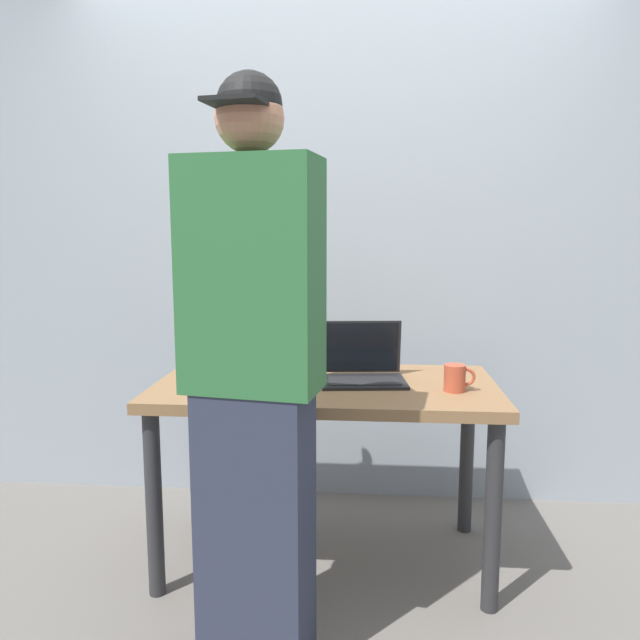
% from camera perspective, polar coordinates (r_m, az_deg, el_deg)
% --- Properties ---
extents(ground_plane, '(8.00, 8.00, 0.00)m').
position_cam_1_polar(ground_plane, '(2.72, 0.51, -21.34)').
color(ground_plane, slate).
rests_on(ground_plane, ground).
extents(desk, '(1.34, 0.71, 0.75)m').
position_cam_1_polar(desk, '(2.46, 0.53, -8.06)').
color(desk, olive).
rests_on(desk, ground).
extents(laptop, '(0.36, 0.29, 0.23)m').
position_cam_1_polar(laptop, '(2.47, 3.96, -4.43)').
color(laptop, black).
rests_on(laptop, desk).
extents(beer_bottle_brown, '(0.08, 0.08, 0.33)m').
position_cam_1_polar(beer_bottle_brown, '(2.64, -3.86, -1.81)').
color(beer_bottle_brown, '#1E5123').
rests_on(beer_bottle_brown, desk).
extents(beer_bottle_green, '(0.06, 0.06, 0.30)m').
position_cam_1_polar(beer_bottle_green, '(2.50, -3.46, -2.73)').
color(beer_bottle_green, '#472B14').
rests_on(beer_bottle_green, desk).
extents(beer_bottle_amber, '(0.08, 0.08, 0.30)m').
position_cam_1_polar(beer_bottle_amber, '(2.56, -6.93, -2.51)').
color(beer_bottle_amber, brown).
rests_on(beer_bottle_amber, desk).
extents(person_figure, '(0.43, 0.32, 1.79)m').
position_cam_1_polar(person_figure, '(1.85, -6.19, -5.31)').
color(person_figure, '#2D3347').
rests_on(person_figure, ground).
extents(coffee_mug, '(0.12, 0.08, 0.10)m').
position_cam_1_polar(coffee_mug, '(2.35, 12.52, -5.29)').
color(coffee_mug, '#BF4C33').
rests_on(coffee_mug, desk).
extents(back_wall, '(6.00, 0.10, 2.60)m').
position_cam_1_polar(back_wall, '(3.05, 1.48, 7.48)').
color(back_wall, '#99A3AD').
rests_on(back_wall, ground).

